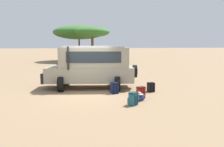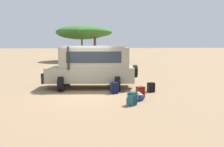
# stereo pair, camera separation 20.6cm
# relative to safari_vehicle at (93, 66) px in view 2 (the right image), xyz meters

# --- Properties ---
(ground_plane) EXTENTS (320.00, 320.00, 0.00)m
(ground_plane) POSITION_rel_safari_vehicle_xyz_m (-0.42, -1.41, -1.29)
(ground_plane) COLOR #8C7051
(safari_vehicle) EXTENTS (5.47, 3.29, 2.44)m
(safari_vehicle) POSITION_rel_safari_vehicle_xyz_m (0.00, 0.00, 0.00)
(safari_vehicle) COLOR gray
(safari_vehicle) RESTS_ON ground_plane
(backpack_beside_front_wheel) EXTENTS (0.38, 0.41, 0.51)m
(backpack_beside_front_wheel) POSITION_rel_safari_vehicle_xyz_m (2.92, -1.76, -1.05)
(backpack_beside_front_wheel) COLOR black
(backpack_beside_front_wheel) RESTS_ON ground_plane
(backpack_cluster_center) EXTENTS (0.46, 0.46, 0.55)m
(backpack_cluster_center) POSITION_rel_safari_vehicle_xyz_m (1.20, -4.04, -1.03)
(backpack_cluster_center) COLOR #235B6B
(backpack_cluster_center) RESTS_ON ground_plane
(backpack_near_rear_wheel) EXTENTS (0.44, 0.42, 0.52)m
(backpack_near_rear_wheel) POSITION_rel_safari_vehicle_xyz_m (1.98, -2.80, -1.04)
(backpack_near_rear_wheel) COLOR maroon
(backpack_near_rear_wheel) RESTS_ON ground_plane
(backpack_outermost) EXTENTS (0.38, 0.42, 0.56)m
(backpack_outermost) POSITION_rel_safari_vehicle_xyz_m (0.94, -1.71, -1.02)
(backpack_outermost) COLOR navy
(backpack_outermost) RESTS_ON ground_plane
(duffel_bag_low_black_case) EXTENTS (0.82, 0.63, 0.40)m
(duffel_bag_low_black_case) POSITION_rel_safari_vehicle_xyz_m (1.60, -3.49, -1.14)
(duffel_bag_low_black_case) COLOR navy
(duffel_bag_low_black_case) RESTS_ON ground_plane
(acacia_tree_left_mid) EXTENTS (7.84, 8.15, 5.43)m
(acacia_tree_left_mid) POSITION_rel_safari_vehicle_xyz_m (0.73, 21.82, 3.09)
(acacia_tree_left_mid) COLOR brown
(acacia_tree_left_mid) RESTS_ON ground_plane
(acacia_tree_centre_back) EXTENTS (4.66, 4.97, 4.88)m
(acacia_tree_centre_back) POSITION_rel_safari_vehicle_xyz_m (2.17, 17.03, 2.88)
(acacia_tree_centre_back) COLOR brown
(acacia_tree_centre_back) RESTS_ON ground_plane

